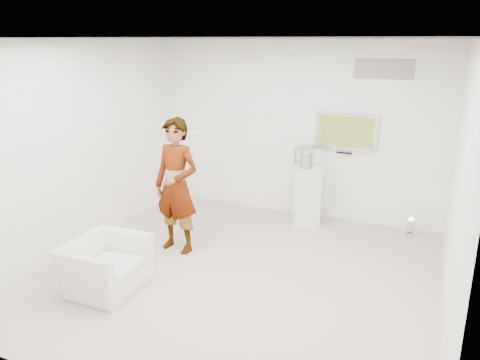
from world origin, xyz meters
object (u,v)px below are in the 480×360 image
at_px(armchair, 105,265).
at_px(pedestal, 306,195).
at_px(tv, 346,131).
at_px(person, 176,186).
at_px(floor_uplight, 410,227).

relative_size(armchair, pedestal, 0.97).
height_order(armchair, pedestal, pedestal).
xyz_separation_m(tv, person, (-1.97, -2.11, -0.57)).
xyz_separation_m(tv, floor_uplight, (1.15, -0.23, -1.40)).
relative_size(tv, pedestal, 1.01).
bearing_deg(floor_uplight, pedestal, -174.81).
xyz_separation_m(tv, pedestal, (-0.52, -0.38, -1.05)).
bearing_deg(person, pedestal, 57.19).
distance_m(tv, pedestal, 1.24).
xyz_separation_m(armchair, floor_uplight, (3.36, 3.23, -0.16)).
height_order(pedestal, floor_uplight, pedestal).
relative_size(person, armchair, 2.03).
distance_m(tv, person, 2.94).
xyz_separation_m(pedestal, floor_uplight, (1.67, 0.15, -0.35)).
height_order(tv, armchair, tv).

